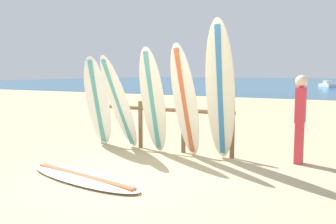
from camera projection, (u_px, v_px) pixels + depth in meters
name	position (u px, v px, depth m)	size (l,w,h in m)	color
ground_plane	(127.00, 178.00, 5.51)	(120.00, 120.00, 0.00)	tan
ocean_water	(335.00, 82.00, 56.50)	(120.00, 80.00, 0.01)	navy
surfboard_rack	(161.00, 120.00, 7.39)	(3.14, 0.09, 1.00)	brown
surfboard_leaning_far_left	(98.00, 102.00, 7.71)	(0.62, 0.64, 1.95)	white
surfboard_leaning_left	(119.00, 103.00, 7.33)	(0.68, 1.00, 1.96)	white
surfboard_leaning_center_left	(153.00, 101.00, 7.00)	(0.52, 0.61, 2.10)	white
surfboard_leaning_center	(185.00, 102.00, 6.61)	(0.58, 0.76, 2.13)	white
surfboard_leaning_center_right	(220.00, 93.00, 6.27)	(0.67, 1.00, 2.50)	silver
surfboard_lying_on_sand	(83.00, 177.00, 5.40)	(2.36, 0.98, 0.08)	white
beachgoer_standing	(300.00, 115.00, 6.27)	(0.21, 0.25, 1.56)	#D8333F
small_boat_offshore	(328.00, 85.00, 38.64)	(2.00, 2.41, 0.71)	silver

